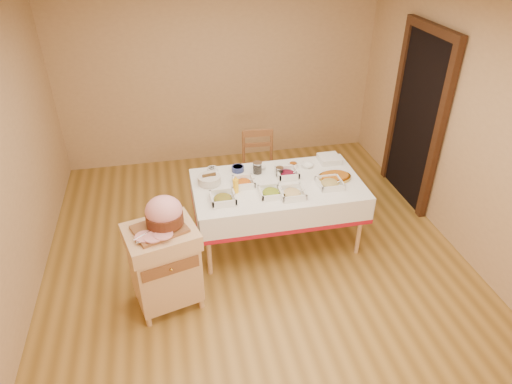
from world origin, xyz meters
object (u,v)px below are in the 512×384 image
(butcher_cart, at_px, (164,263))
(mustard_bottle, at_px, (236,185))
(dining_table, at_px, (277,196))
(plate_stack, at_px, (329,159))
(dining_chair, at_px, (259,167))
(preserve_jar_left, at_px, (257,168))
(ham_on_board, at_px, (163,215))
(brass_platter, at_px, (335,177))
(preserve_jar_right, at_px, (279,172))
(bread_basket, at_px, (209,180))

(butcher_cart, bearing_deg, mustard_bottle, 39.80)
(dining_table, relative_size, plate_stack, 7.80)
(dining_chair, xyz_separation_m, preserve_jar_left, (-0.15, -0.62, 0.34))
(dining_chair, height_order, plate_stack, dining_chair)
(ham_on_board, relative_size, preserve_jar_left, 3.53)
(dining_table, xyz_separation_m, plate_stack, (0.71, 0.35, 0.20))
(brass_platter, bearing_deg, butcher_cart, -159.48)
(preserve_jar_right, distance_m, bread_basket, 0.78)
(bread_basket, bearing_deg, ham_on_board, -120.14)
(dining_chair, distance_m, bread_basket, 1.07)
(dining_table, height_order, preserve_jar_left, preserve_jar_left)
(plate_stack, xyz_separation_m, brass_platter, (-0.07, -0.38, -0.01))
(butcher_cart, distance_m, preserve_jar_left, 1.53)
(butcher_cart, bearing_deg, brass_platter, 20.52)
(preserve_jar_left, relative_size, mustard_bottle, 0.68)
(preserve_jar_left, bearing_deg, brass_platter, -20.58)
(preserve_jar_left, height_order, bread_basket, preserve_jar_left)
(ham_on_board, bearing_deg, mustard_bottle, 39.91)
(preserve_jar_right, xyz_separation_m, bread_basket, (-0.78, 0.00, -0.00))
(dining_chair, relative_size, preserve_jar_left, 7.10)
(plate_stack, height_order, brass_platter, plate_stack)
(mustard_bottle, bearing_deg, plate_stack, 20.25)
(ham_on_board, relative_size, preserve_jar_right, 4.28)
(ham_on_board, xyz_separation_m, preserve_jar_right, (1.27, 0.85, -0.20))
(dining_table, height_order, preserve_jar_right, preserve_jar_right)
(preserve_jar_left, height_order, preserve_jar_right, preserve_jar_left)
(ham_on_board, bearing_deg, preserve_jar_right, 33.84)
(mustard_bottle, xyz_separation_m, brass_platter, (1.11, 0.05, -0.06))
(preserve_jar_left, xyz_separation_m, mustard_bottle, (-0.31, -0.35, 0.03))
(mustard_bottle, relative_size, plate_stack, 0.82)
(preserve_jar_left, bearing_deg, butcher_cart, -137.39)
(bread_basket, bearing_deg, dining_table, -11.74)
(preserve_jar_right, bearing_deg, butcher_cart, -146.00)
(mustard_bottle, height_order, brass_platter, mustard_bottle)
(dining_chair, height_order, ham_on_board, ham_on_board)
(preserve_jar_right, xyz_separation_m, plate_stack, (0.65, 0.20, -0.01))
(dining_table, bearing_deg, butcher_cart, -149.48)
(butcher_cart, xyz_separation_m, bread_basket, (0.55, 0.89, 0.31))
(plate_stack, bearing_deg, brass_platter, -100.87)
(butcher_cart, distance_m, brass_platter, 2.05)
(preserve_jar_right, distance_m, brass_platter, 0.60)
(preserve_jar_right, xyz_separation_m, brass_platter, (0.58, -0.18, -0.03))
(plate_stack, bearing_deg, mustard_bottle, -159.75)
(ham_on_board, xyz_separation_m, plate_stack, (1.92, 1.06, -0.21))
(preserve_jar_left, height_order, plate_stack, preserve_jar_left)
(dining_table, height_order, brass_platter, brass_platter)
(preserve_jar_left, xyz_separation_m, bread_basket, (-0.55, -0.12, -0.01))
(brass_platter, bearing_deg, mustard_bottle, -177.40)
(dining_chair, height_order, preserve_jar_right, dining_chair)
(plate_stack, distance_m, brass_platter, 0.39)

